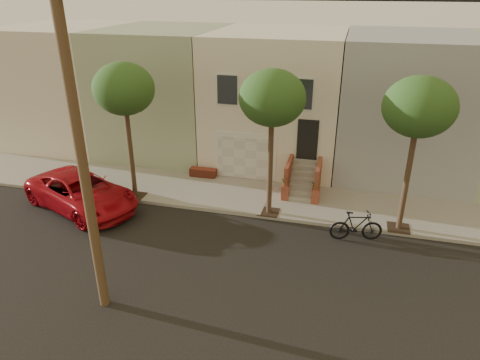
# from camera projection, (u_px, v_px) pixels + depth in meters

# --- Properties ---
(ground) EXTENTS (90.00, 90.00, 0.00)m
(ground) POSITION_uv_depth(u_px,v_px,m) (222.00, 261.00, 16.19)
(ground) COLOR black
(ground) RESTS_ON ground
(sidewalk) EXTENTS (40.00, 3.70, 0.15)m
(sidewalk) POSITION_uv_depth(u_px,v_px,m) (254.00, 197.00, 20.88)
(sidewalk) COLOR gray
(sidewalk) RESTS_ON ground
(house_row) EXTENTS (33.10, 11.70, 7.00)m
(house_row) POSITION_uv_depth(u_px,v_px,m) (278.00, 96.00, 24.55)
(house_row) COLOR beige
(house_row) RESTS_ON sidewalk
(tree_left) EXTENTS (2.70, 2.57, 6.30)m
(tree_left) POSITION_uv_depth(u_px,v_px,m) (124.00, 90.00, 18.71)
(tree_left) COLOR #2D2116
(tree_left) RESTS_ON sidewalk
(tree_mid) EXTENTS (2.70, 2.57, 6.30)m
(tree_mid) POSITION_uv_depth(u_px,v_px,m) (272.00, 99.00, 17.23)
(tree_mid) COLOR #2D2116
(tree_mid) RESTS_ON sidewalk
(tree_right) EXTENTS (2.70, 2.57, 6.30)m
(tree_right) POSITION_uv_depth(u_px,v_px,m) (419.00, 108.00, 15.97)
(tree_right) COLOR #2D2116
(tree_right) RESTS_ON sidewalk
(pickup_truck) EXTENTS (6.37, 4.67, 1.61)m
(pickup_truck) POSITION_uv_depth(u_px,v_px,m) (81.00, 192.00, 19.68)
(pickup_truck) COLOR #AC0B16
(pickup_truck) RESTS_ON ground
(motorcycle) EXTENTS (2.18, 1.05, 1.26)m
(motorcycle) POSITION_uv_depth(u_px,v_px,m) (356.00, 226.00, 17.29)
(motorcycle) COLOR black
(motorcycle) RESTS_ON ground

